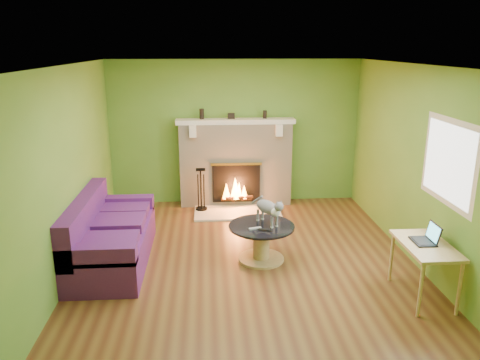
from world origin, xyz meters
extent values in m
plane|color=#562F18|center=(0.00, 0.00, 0.00)|extent=(5.00, 5.00, 0.00)
plane|color=white|center=(0.00, 0.00, 2.60)|extent=(5.00, 5.00, 0.00)
plane|color=#52862B|center=(0.00, 2.50, 1.30)|extent=(5.00, 0.00, 5.00)
plane|color=#52862B|center=(0.00, -2.50, 1.30)|extent=(5.00, 0.00, 5.00)
plane|color=#52862B|center=(-2.25, 0.00, 1.30)|extent=(0.00, 5.00, 5.00)
plane|color=#52862B|center=(2.25, 0.00, 1.30)|extent=(0.00, 5.00, 5.00)
plane|color=silver|center=(2.24, -0.90, 1.55)|extent=(0.00, 1.20, 1.20)
plane|color=white|center=(2.23, -0.90, 1.55)|extent=(0.00, 1.06, 1.06)
cube|color=beige|center=(0.00, 2.33, 0.75)|extent=(2.00, 0.35, 1.50)
cube|color=black|center=(0.00, 2.13, 0.44)|extent=(0.85, 0.03, 0.68)
cube|color=gold|center=(0.00, 2.13, 0.80)|extent=(0.91, 0.02, 0.04)
cylinder|color=black|center=(0.00, 2.10, 0.16)|extent=(0.55, 0.07, 0.07)
cube|color=silver|center=(0.00, 2.30, 1.54)|extent=(2.10, 0.28, 0.08)
cube|color=silver|center=(-0.75, 2.11, 1.40)|extent=(0.12, 0.10, 0.20)
cube|color=silver|center=(0.75, 2.11, 1.40)|extent=(0.12, 0.10, 0.20)
cube|color=beige|center=(0.00, 1.80, 0.01)|extent=(1.50, 0.75, 0.03)
cube|color=silver|center=(0.00, 2.30, 1.54)|extent=(2.10, 0.28, 0.08)
cube|color=#4F1A65|center=(-1.80, 0.02, 0.23)|extent=(0.91, 2.02, 0.46)
cube|color=#4F1A65|center=(-2.15, 0.02, 0.62)|extent=(0.21, 2.02, 0.57)
cube|color=#4F1A65|center=(-1.80, -0.88, 0.52)|extent=(0.91, 0.21, 0.23)
cube|color=#4F1A65|center=(-1.80, 0.93, 0.52)|extent=(0.91, 0.21, 0.23)
cube|color=#4F1A65|center=(-1.75, -0.55, 0.52)|extent=(0.73, 0.54, 0.12)
cube|color=#4F1A65|center=(-1.75, 0.13, 0.52)|extent=(0.73, 0.54, 0.12)
cube|color=#4F1A65|center=(-1.75, 0.70, 0.52)|extent=(0.73, 0.54, 0.12)
cylinder|color=tan|center=(0.20, -0.07, 0.02)|extent=(0.62, 0.62, 0.03)
cylinder|color=tan|center=(0.20, -0.07, 0.25)|extent=(0.22, 0.22, 0.43)
cylinder|color=black|center=(0.20, -0.07, 0.49)|extent=(0.89, 0.89, 0.03)
cube|color=tan|center=(1.95, -1.17, 0.65)|extent=(0.52, 0.90, 0.04)
cylinder|color=tan|center=(1.73, -1.58, 0.32)|extent=(0.04, 0.04, 0.63)
cylinder|color=tan|center=(2.17, -1.58, 0.32)|extent=(0.04, 0.04, 0.63)
cylinder|color=tan|center=(1.73, -0.77, 0.32)|extent=(0.04, 0.04, 0.63)
cylinder|color=tan|center=(2.17, -0.77, 0.32)|extent=(0.04, 0.04, 0.63)
cube|color=#979799|center=(0.10, -0.19, 0.51)|extent=(0.18, 0.09, 0.02)
cube|color=black|center=(0.22, -0.25, 0.51)|extent=(0.16, 0.10, 0.02)
cylinder|color=black|center=(-0.59, 2.33, 1.67)|extent=(0.08, 0.08, 0.18)
cylinder|color=black|center=(0.52, 2.33, 1.65)|extent=(0.07, 0.07, 0.14)
cube|color=black|center=(-0.07, 2.33, 1.63)|extent=(0.12, 0.08, 0.10)
camera|label=1|loc=(-0.51, -5.89, 2.84)|focal=35.00mm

